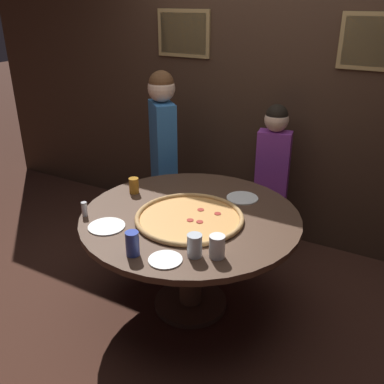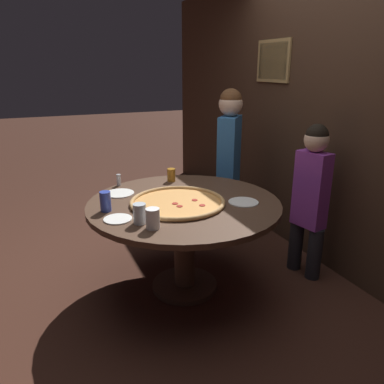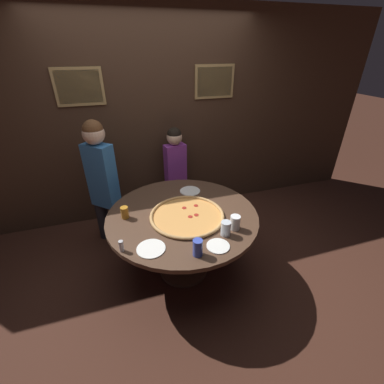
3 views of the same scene
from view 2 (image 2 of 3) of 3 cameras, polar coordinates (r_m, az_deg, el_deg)
name	(u,v)px [view 2 (image 2 of 3)]	position (r m, az deg, el deg)	size (l,w,h in m)	color
ground_plane	(185,287)	(3.13, -1.12, -14.27)	(24.00, 24.00, 0.00)	#422319
back_wall	(330,116)	(3.39, 20.28, 10.77)	(6.40, 0.08, 2.60)	#3D281C
dining_table	(184,220)	(2.85, -1.19, -4.21)	(1.45, 1.45, 0.74)	#4C3323
giant_pizza	(178,202)	(2.75, -2.22, -1.56)	(0.70, 0.70, 0.03)	#E0994C
drink_cup_near_left	(105,201)	(2.66, -13.05, -1.41)	(0.08, 0.08, 0.14)	#384CB7
drink_cup_front_edge	(140,214)	(2.42, -7.98, -3.28)	(0.08, 0.08, 0.13)	silver
drink_cup_beside_pizza	(153,219)	(2.33, -6.00, -4.05)	(0.09, 0.09, 0.13)	white
drink_cup_far_right	(171,175)	(3.28, -3.17, 2.61)	(0.07, 0.07, 0.11)	#BC7A23
white_plate_beside_cup	(120,193)	(3.02, -10.99, -0.19)	(0.23, 0.23, 0.01)	white
white_plate_left_side	(118,219)	(2.52, -11.23, -4.06)	(0.19, 0.19, 0.01)	white
white_plate_far_back	(243,202)	(2.80, 7.83, -1.54)	(0.22, 0.22, 0.01)	white
condiment_shaker	(119,180)	(3.22, -11.10, 1.83)	(0.04, 0.04, 0.10)	silver
diner_far_right	(229,157)	(3.71, 5.65, 5.33)	(0.37, 0.36, 1.51)	#232328
diner_side_left	(311,193)	(3.17, 17.66, -0.13)	(0.33, 0.19, 1.28)	#232328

